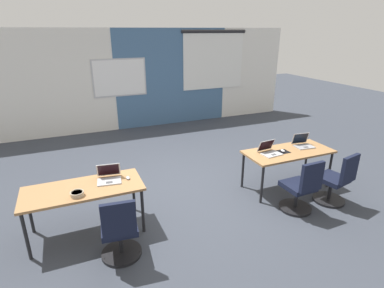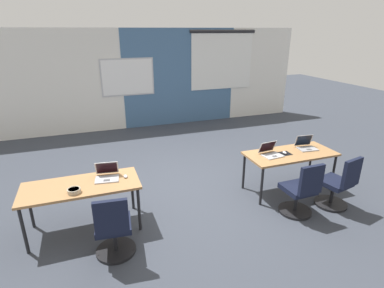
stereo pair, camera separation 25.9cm
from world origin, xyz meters
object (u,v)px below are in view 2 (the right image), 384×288
Objects in this scene: chair_near_left_inner at (114,231)px; chair_near_right_inner at (301,193)px; laptop_near_right_end at (306,146)px; chair_near_right_end at (338,186)px; mouse_near_right_inner at (285,153)px; desk_near_right at (290,156)px; mouse_near_left_inner at (126,176)px; desk_near_left at (81,189)px; laptop_near_left_inner at (107,175)px; snack_bowl at (74,190)px; laptop_near_right_inner at (271,153)px.

chair_near_left_inner is 1.00× the size of chair_near_right_inner.
chair_near_right_end is at bearing -84.65° from laptop_near_right_end.
laptop_near_right_end is 0.53m from mouse_near_right_inner.
mouse_near_left_inner reaches higher than desk_near_right.
chair_near_left_inner is 3.14m from mouse_near_right_inner.
desk_near_left is 0.39m from laptop_near_left_inner.
laptop_near_right_inner is at bearing 4.13° from snack_bowl.
mouse_near_right_inner is at bearing -0.44° from mouse_near_left_inner.
chair_near_right_end reaches higher than mouse_near_right_inner.
laptop_near_left_inner is 1.02× the size of laptop_near_right_inner.
chair_near_right_end is 1.00× the size of chair_near_right_inner.
desk_near_left is at bearing -179.94° from mouse_near_right_inner.
chair_near_right_end is 4.03m from snack_bowl.
laptop_near_left_inner is 0.27m from mouse_near_left_inner.
laptop_near_left_inner is 3.62× the size of mouse_near_left_inner.
laptop_near_right_end reaches higher than chair_near_left_inner.
desk_near_left is at bearing -158.90° from laptop_near_left_inner.
mouse_near_right_inner is (-0.51, 0.77, 0.36)m from chair_near_right_end.
desk_near_left is 1.74× the size of chair_near_left_inner.
chair_near_left_inner is 5.18× the size of snack_bowl.
desk_near_left is at bearing -177.76° from mouse_near_left_inner.
chair_near_right_inner is (3.17, -0.75, -0.28)m from desk_near_left.
snack_bowl is at bearing -139.64° from laptop_near_left_inner.
chair_near_right_end is at bearing -13.66° from mouse_near_left_inner.
desk_near_right is 3.13m from laptop_near_left_inner.
laptop_near_right_inner is at bearing 0.54° from desk_near_left.
mouse_near_left_inner is at bearing -18.20° from chair_near_right_inner.
chair_near_left_inner is at bearing -161.23° from laptop_near_right_end.
laptop_near_right_end reaches higher than mouse_near_left_inner.
desk_near_left and desk_near_right have the same top height.
chair_near_right_end is at bearing -11.18° from desk_near_left.
laptop_near_right_end is at bearing 12.61° from desk_near_right.
chair_near_right_inner is at bearing -104.81° from mouse_near_right_inner.
desk_near_left is at bearing 180.00° from desk_near_right.
laptop_near_right_inner reaches higher than chair_near_left_inner.
laptop_near_right_end is (0.39, 0.09, 0.11)m from desk_near_right.
laptop_near_right_inner is (2.76, 0.76, 0.39)m from chair_near_left_inner.
laptop_near_right_end is 2.01× the size of snack_bowl.
mouse_near_right_inner is (-0.13, 0.00, 0.08)m from desk_near_right.
desk_near_left is 4.48× the size of laptop_near_right_end.
mouse_near_left_inner is 2.69m from chair_near_right_inner.
desk_near_right is 0.42m from laptop_near_right_end.
laptop_near_left_inner reaches higher than desk_near_right.
chair_near_left_inner is at bearing -110.43° from mouse_near_left_inner.
mouse_near_left_inner is (-2.88, 0.02, 0.08)m from desk_near_right.
desk_near_left is 3.50m from desk_near_right.
laptop_near_right_end is 3.27m from mouse_near_left_inner.
laptop_near_right_end is at bearing -1.88° from laptop_near_right_inner.
desk_near_left is 1.74× the size of chair_near_right_inner.
desk_near_left is 0.86m from chair_near_left_inner.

